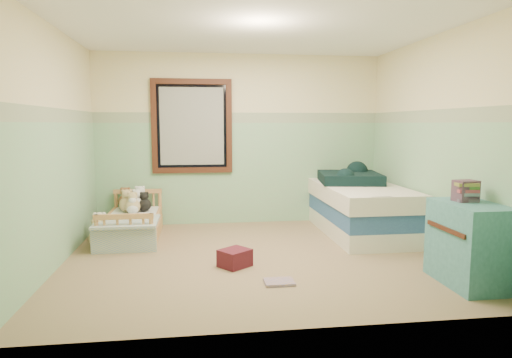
{
  "coord_description": "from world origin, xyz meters",
  "views": [
    {
      "loc": [
        -0.64,
        -4.82,
        1.49
      ],
      "look_at": [
        0.05,
        0.35,
        0.84
      ],
      "focal_mm": 31.31,
      "sensor_mm": 36.0,
      "label": 1
    }
  ],
  "objects": [
    {
      "name": "toddler_bed_frame",
      "position": [
        -1.49,
        1.05,
        0.09
      ],
      "size": [
        0.68,
        1.36,
        0.17
      ],
      "primitive_type": "cube",
      "color": "#9B653E",
      "rests_on": "floor"
    },
    {
      "name": "plush_bed_tan",
      "position": [
        -1.59,
        1.33,
        0.4
      ],
      "size": [
        0.21,
        0.21,
        0.21
      ],
      "primitive_type": "sphere",
      "color": "tan",
      "rests_on": "toddler_mattress"
    },
    {
      "name": "red_pillow",
      "position": [
        -0.26,
        -0.3,
        0.09
      ],
      "size": [
        0.39,
        0.38,
        0.18
      ],
      "primitive_type": "cube",
      "rotation": [
        0.0,
        0.0,
        0.67
      ],
      "color": "maroon",
      "rests_on": "floor"
    },
    {
      "name": "wall_back",
      "position": [
        0.0,
        1.8,
        1.25
      ],
      "size": [
        4.2,
        0.04,
        2.5
      ],
      "primitive_type": "cube",
      "color": "beige",
      "rests_on": "floor"
    },
    {
      "name": "extra_plush_2",
      "position": [
        -1.5,
        1.2,
        0.39
      ],
      "size": [
        0.2,
        0.2,
        0.2
      ],
      "primitive_type": "sphere",
      "color": "tan",
      "rests_on": "toddler_mattress"
    },
    {
      "name": "patchwork_quilt",
      "position": [
        -1.49,
        0.63,
        0.31
      ],
      "size": [
        0.74,
        0.68,
        0.03
      ],
      "primitive_type": "cube",
      "color": "#6D93C1",
      "rests_on": "toddler_mattress"
    },
    {
      "name": "window_blinds",
      "position": [
        -0.7,
        1.77,
        1.45
      ],
      "size": [
        0.92,
        0.01,
        1.12
      ],
      "primitive_type": "cube",
      "color": "#B0B0A9",
      "rests_on": "window_frame"
    },
    {
      "name": "floor_book",
      "position": [
        0.11,
        -0.86,
        0.01
      ],
      "size": [
        0.28,
        0.21,
        0.03
      ],
      "primitive_type": "cube",
      "rotation": [
        0.0,
        0.0,
        0.0
      ],
      "color": "orange",
      "rests_on": "floor"
    },
    {
      "name": "plush_floor_cream",
      "position": [
        -1.88,
        0.98,
        0.12
      ],
      "size": [
        0.25,
        0.25,
        0.25
      ],
      "primitive_type": "sphere",
      "color": "silver",
      "rests_on": "floor"
    },
    {
      "name": "twin_mattress",
      "position": [
        1.55,
        0.9,
        0.55
      ],
      "size": [
        1.0,
        1.96,
        0.22
      ],
      "primitive_type": "cube",
      "color": "white",
      "rests_on": "twin_boxspring"
    },
    {
      "name": "wall_front",
      "position": [
        0.0,
        -1.8,
        1.25
      ],
      "size": [
        4.2,
        0.04,
        2.5
      ],
      "primitive_type": "cube",
      "color": "beige",
      "rests_on": "floor"
    },
    {
      "name": "twin_bed_frame",
      "position": [
        1.55,
        0.9,
        0.11
      ],
      "size": [
        0.96,
        1.92,
        0.22
      ],
      "primitive_type": "cube",
      "color": "white",
      "rests_on": "floor"
    },
    {
      "name": "extra_plush_0",
      "position": [
        -1.45,
        1.36,
        0.4
      ],
      "size": [
        0.21,
        0.21,
        0.21
      ],
      "primitive_type": "sphere",
      "color": "silver",
      "rests_on": "toddler_mattress"
    },
    {
      "name": "plush_bed_dark",
      "position": [
        -1.36,
        1.33,
        0.39
      ],
      "size": [
        0.18,
        0.18,
        0.18
      ],
      "primitive_type": "sphere",
      "color": "black",
      "rests_on": "toddler_mattress"
    },
    {
      "name": "wall_right",
      "position": [
        2.1,
        0.0,
        1.25
      ],
      "size": [
        0.04,
        3.6,
        2.5
      ],
      "primitive_type": "cube",
      "color": "beige",
      "rests_on": "floor"
    },
    {
      "name": "ceiling",
      "position": [
        0.0,
        0.0,
        2.51
      ],
      "size": [
        4.2,
        3.6,
        0.02
      ],
      "primitive_type": "cube",
      "color": "white",
      "rests_on": "wall_back"
    },
    {
      "name": "floor",
      "position": [
        0.0,
        0.0,
        -0.01
      ],
      "size": [
        4.2,
        3.6,
        0.02
      ],
      "primitive_type": "cube",
      "color": "#8F7455",
      "rests_on": "ground"
    },
    {
      "name": "plush_bed_brown",
      "position": [
        -1.64,
        1.55,
        0.4
      ],
      "size": [
        0.21,
        0.21,
        0.21
      ],
      "primitive_type": "sphere",
      "color": "brown",
      "rests_on": "toddler_mattress"
    },
    {
      "name": "toddler_mattress",
      "position": [
        -1.49,
        1.05,
        0.23
      ],
      "size": [
        0.62,
        1.3,
        0.12
      ],
      "primitive_type": "cube",
      "color": "silver",
      "rests_on": "toddler_bed_frame"
    },
    {
      "name": "teal_blanket",
      "position": [
        1.5,
        1.2,
        0.73
      ],
      "size": [
        0.94,
        0.98,
        0.14
      ],
      "primitive_type": "cube",
      "rotation": [
        0.0,
        0.0,
        -0.16
      ],
      "color": "black",
      "rests_on": "twin_mattress"
    },
    {
      "name": "dresser",
      "position": [
        1.85,
        -1.1,
        0.38
      ],
      "size": [
        0.48,
        0.76,
        0.76
      ],
      "primitive_type": "cube",
      "color": "#346E74",
      "rests_on": "floor"
    },
    {
      "name": "plush_bed_white",
      "position": [
        -1.44,
        1.55,
        0.4
      ],
      "size": [
        0.22,
        0.22,
        0.22
      ],
      "primitive_type": "sphere",
      "color": "silver",
      "rests_on": "toddler_mattress"
    },
    {
      "name": "border_strip",
      "position": [
        0.0,
        1.79,
        1.57
      ],
      "size": [
        4.2,
        0.01,
        0.15
      ],
      "primitive_type": "cube",
      "color": "#446044",
      "rests_on": "wall_back"
    },
    {
      "name": "twin_boxspring",
      "position": [
        1.55,
        0.9,
        0.33
      ],
      "size": [
        0.96,
        1.92,
        0.22
      ],
      "primitive_type": "cube",
      "color": "navy",
      "rests_on": "twin_bed_frame"
    },
    {
      "name": "plush_floor_tan",
      "position": [
        -1.83,
        0.64,
        0.12
      ],
      "size": [
        0.23,
        0.23,
        0.23
      ],
      "primitive_type": "sphere",
      "color": "tan",
      "rests_on": "floor"
    },
    {
      "name": "wall_left",
      "position": [
        -2.1,
        0.0,
        1.25
      ],
      "size": [
        0.04,
        3.6,
        2.5
      ],
      "primitive_type": "cube",
      "color": "beige",
      "rests_on": "floor"
    },
    {
      "name": "wainscot_mint",
      "position": [
        0.0,
        1.79,
        0.75
      ],
      "size": [
        4.2,
        0.01,
        1.5
      ],
      "primitive_type": "cube",
      "color": "#8BAF8B",
      "rests_on": "floor"
    },
    {
      "name": "window_frame",
      "position": [
        -0.7,
        1.76,
        1.45
      ],
      "size": [
        1.16,
        0.06,
        1.36
      ],
      "primitive_type": "cube",
      "color": "#41180F",
      "rests_on": "wall_back"
    },
    {
      "name": "extra_plush_1",
      "position": [
        -1.49,
        1.17,
        0.37
      ],
      "size": [
        0.16,
        0.16,
        0.16
      ],
      "primitive_type": "sphere",
      "color": "silver",
      "rests_on": "toddler_mattress"
    },
    {
      "name": "book_stack",
      "position": [
        1.85,
        -0.99,
        0.86
      ],
      "size": [
        0.22,
        0.18,
        0.2
      ],
      "primitive_type": "cube",
      "rotation": [
        0.0,
        0.0,
        0.12
      ],
      "color": "brown",
      "rests_on": "dresser"
    }
  ]
}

